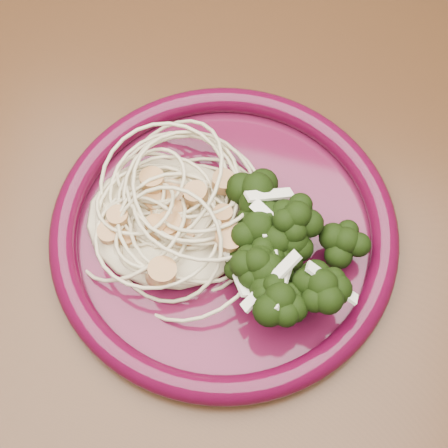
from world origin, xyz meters
TOP-DOWN VIEW (x-y plane):
  - dining_table at (0.00, 0.00)m, footprint 1.20×0.80m
  - dinner_plate at (0.07, -0.07)m, footprint 0.30×0.30m
  - spaghetti_pile at (0.03, -0.07)m, footprint 0.15×0.13m
  - scallop_cluster at (0.03, -0.07)m, footprint 0.12×0.12m
  - broccoli_pile at (0.13, -0.06)m, footprint 0.10×0.15m
  - onion_garnish at (0.13, -0.06)m, footprint 0.07×0.10m

SIDE VIEW (x-z plane):
  - dining_table at x=0.00m, z-range 0.28..1.03m
  - dinner_plate at x=0.07m, z-range 0.75..0.77m
  - spaghetti_pile at x=0.03m, z-range 0.76..0.79m
  - broccoli_pile at x=0.13m, z-range 0.76..0.81m
  - scallop_cluster at x=0.03m, z-range 0.79..0.82m
  - onion_garnish at x=0.13m, z-range 0.79..0.84m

